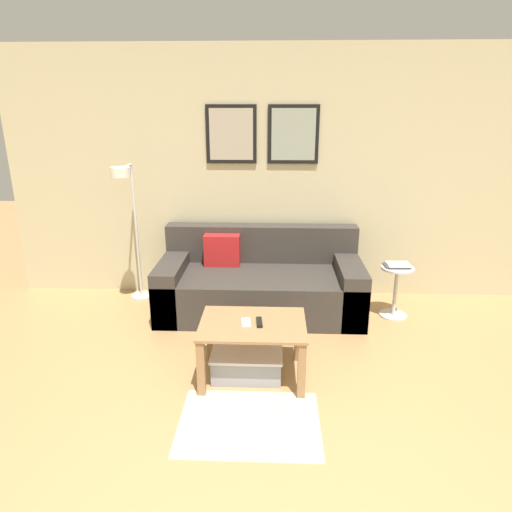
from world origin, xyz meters
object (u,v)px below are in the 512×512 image
Objects in this scene: storage_bin at (247,362)px; cell_phone at (246,322)px; floor_lamp at (129,212)px; remote_control at (259,322)px; book_stack at (397,265)px; coffee_table at (253,334)px; side_table at (396,287)px; couch at (260,284)px.

cell_phone reaches higher than storage_bin.
remote_control is at bearing -44.33° from floor_lamp.
cell_phone is at bearing -140.87° from book_stack.
side_table reaches higher than coffee_table.
remote_control is (1.32, -1.29, -0.52)m from floor_lamp.
floor_lamp is at bearing 126.22° from cell_phone.
storage_bin is at bearing -92.92° from couch.
floor_lamp reaches higher than book_stack.
coffee_table is 1.73m from side_table.
floor_lamp reaches higher than cell_phone.
coffee_table is 0.25m from storage_bin.
side_table reaches higher than storage_bin.
couch is 1.23m from remote_control.
remote_control is 1.07× the size of cell_phone.
coffee_table is 5.22× the size of remote_control.
remote_control is at bearing -19.47° from storage_bin.
book_stack is at bearing -3.58° from floor_lamp.
couch is 3.90× the size of side_table.
book_stack is at bearing 36.10° from remote_control.
couch is 8.07× the size of book_stack.
side_table is at bearing -4.55° from couch.
remote_control is at bearing -138.64° from book_stack.
book_stack is (1.33, 1.12, 0.17)m from coffee_table.
floor_lamp is at bearing 176.42° from book_stack.
floor_lamp reaches higher than side_table.
coffee_table is at bearing -30.58° from storage_bin.
book_stack is at bearing 31.77° from cell_phone.
side_table is 2.07× the size of book_stack.
floor_lamp reaches higher than coffee_table.
cell_phone is at bearing -141.29° from side_table.
storage_bin is 1.06× the size of side_table.
coffee_table reaches higher than storage_bin.
cell_phone is (-0.06, -1.21, 0.17)m from couch.
side_table is (1.32, -0.10, 0.03)m from couch.
floor_lamp is 5.86× the size of book_stack.
book_stack is (1.38, 1.09, 0.42)m from storage_bin.
couch is 3.67× the size of storage_bin.
remote_control is at bearing -10.66° from cell_phone.
floor_lamp is 10.23× the size of cell_phone.
side_table is 0.22m from book_stack.
floor_lamp is at bearing 176.74° from couch.
coffee_table is at bearing 167.01° from remote_control.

